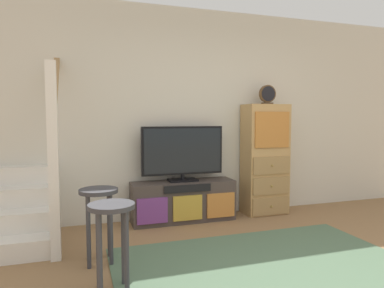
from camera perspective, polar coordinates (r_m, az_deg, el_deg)
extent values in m
cube|color=beige|center=(4.62, 1.17, 4.99)|extent=(6.40, 0.12, 2.70)
cube|color=#4C664C|center=(3.20, 12.79, -19.57)|extent=(2.60, 1.80, 0.01)
cube|color=#423833|center=(4.41, -1.47, -9.38)|extent=(1.30, 0.36, 0.50)
cube|color=#70387F|center=(4.14, -6.55, -10.91)|extent=(0.36, 0.02, 0.30)
cube|color=#B79333|center=(4.24, -0.72, -10.50)|extent=(0.36, 0.02, 0.30)
cube|color=#BC7533|center=(4.38, 4.78, -10.02)|extent=(0.36, 0.02, 0.30)
cube|color=black|center=(4.18, -0.72, -7.36)|extent=(0.58, 0.02, 0.09)
cube|color=black|center=(4.37, -1.55, -5.96)|extent=(0.36, 0.22, 0.02)
cylinder|color=black|center=(4.36, -1.55, -5.42)|extent=(0.05, 0.05, 0.06)
cube|color=black|center=(4.32, -1.56, -1.07)|extent=(1.04, 0.05, 0.60)
cube|color=black|center=(4.29, -1.45, -1.11)|extent=(0.99, 0.01, 0.55)
cube|color=tan|center=(4.78, 11.90, -2.47)|extent=(0.58, 0.34, 1.48)
cube|color=#9C7949|center=(4.74, 12.89, -9.97)|extent=(0.53, 0.02, 0.23)
sphere|color=olive|center=(4.72, 13.00, -10.01)|extent=(0.03, 0.03, 0.03)
cube|color=#9C7949|center=(4.68, 12.94, -6.75)|extent=(0.53, 0.02, 0.23)
sphere|color=olive|center=(4.66, 13.06, -6.79)|extent=(0.03, 0.03, 0.03)
cube|color=#9C7949|center=(4.64, 13.00, -3.47)|extent=(0.53, 0.02, 0.23)
sphere|color=olive|center=(4.62, 13.12, -3.49)|extent=(0.03, 0.03, 0.03)
cube|color=#BC7533|center=(4.60, 13.10, 2.32)|extent=(0.49, 0.02, 0.47)
cube|color=#4C3823|center=(4.74, 12.31, 6.55)|extent=(0.14, 0.08, 0.02)
cylinder|color=brown|center=(4.75, 12.33, 8.09)|extent=(0.23, 0.04, 0.23)
cylinder|color=black|center=(4.73, 12.49, 8.11)|extent=(0.20, 0.01, 0.20)
cube|color=silver|center=(3.93, -28.68, -12.58)|extent=(0.90, 0.26, 0.38)
cube|color=silver|center=(4.15, -28.06, -10.30)|extent=(0.90, 0.26, 0.57)
cube|color=silver|center=(4.38, -27.50, -8.26)|extent=(0.90, 0.26, 0.76)
cube|color=silver|center=(4.61, -27.01, -6.42)|extent=(0.90, 0.26, 0.95)
cube|color=silver|center=(3.34, -21.91, -2.81)|extent=(0.09, 0.09, 1.80)
cube|color=#9E7547|center=(3.98, -21.59, 9.84)|extent=(0.06, 1.33, 0.99)
cylinder|color=#333338|center=(2.64, -14.96, -17.60)|extent=(0.04, 0.04, 0.64)
cylinder|color=#333338|center=(2.65, -10.73, -17.40)|extent=(0.04, 0.04, 0.64)
cylinder|color=#333338|center=(2.81, -15.17, -16.19)|extent=(0.04, 0.04, 0.64)
cylinder|color=#333338|center=(2.82, -11.23, -16.02)|extent=(0.04, 0.04, 0.64)
cylinder|color=#333338|center=(2.63, -13.15, -9.93)|extent=(0.34, 0.34, 0.03)
cylinder|color=#333338|center=(3.18, -16.69, -13.79)|extent=(0.04, 0.04, 0.64)
cylinder|color=#333338|center=(3.19, -13.24, -13.67)|extent=(0.04, 0.04, 0.64)
cylinder|color=#333338|center=(3.36, -16.77, -12.81)|extent=(0.04, 0.04, 0.64)
cylinder|color=#333338|center=(3.37, -13.51, -12.70)|extent=(0.04, 0.04, 0.64)
cylinder|color=#333338|center=(3.19, -15.17, -7.47)|extent=(0.34, 0.34, 0.03)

